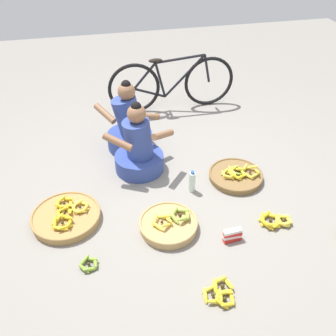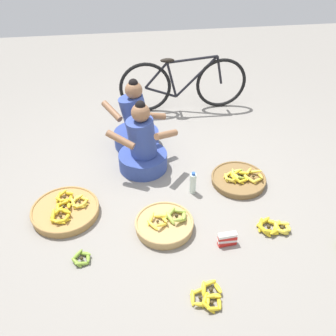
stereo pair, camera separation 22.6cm
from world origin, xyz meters
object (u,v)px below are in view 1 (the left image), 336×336
at_px(banana_basket_front_left, 169,224).
at_px(loose_bananas_near_bicycle, 89,264).
at_px(packet_carton_stack, 232,235).
at_px(vendor_woman_front, 139,149).
at_px(vendor_woman_behind, 129,127).
at_px(bicycle_leaning, 172,84).
at_px(loose_bananas_mid_right, 276,221).
at_px(water_bottle, 192,182).
at_px(loose_bananas_front_right, 221,293).
at_px(banana_basket_back_left, 66,216).
at_px(banana_basket_back_center, 236,175).

distance_m(banana_basket_front_left, loose_bananas_near_bicycle, 0.77).
height_order(loose_bananas_near_bicycle, packet_carton_stack, packet_carton_stack).
bearing_deg(vendor_woman_front, packet_carton_stack, -62.27).
relative_size(vendor_woman_behind, packet_carton_stack, 5.04).
bearing_deg(bicycle_leaning, loose_bananas_mid_right, -79.75).
bearing_deg(loose_bananas_near_bicycle, packet_carton_stack, 0.36).
distance_m(loose_bananas_mid_right, water_bottle, 0.87).
bearing_deg(loose_bananas_front_right, loose_bananas_mid_right, 38.89).
bearing_deg(banana_basket_back_left, banana_basket_back_center, 7.39).
bearing_deg(banana_basket_back_center, loose_bananas_near_bicycle, -153.05).
height_order(bicycle_leaning, banana_basket_back_left, bicycle_leaning).
bearing_deg(vendor_woman_front, water_bottle, -46.03).
xyz_separation_m(loose_bananas_front_right, water_bottle, (0.11, 1.19, 0.09)).
xyz_separation_m(vendor_woman_front, loose_bananas_near_bicycle, (-0.61, -1.18, -0.23)).
height_order(vendor_woman_behind, banana_basket_front_left, vendor_woman_behind).
distance_m(banana_basket_back_center, banana_basket_back_left, 1.75).
height_order(vendor_woman_front, banana_basket_back_center, vendor_woman_front).
relative_size(bicycle_leaning, water_bottle, 6.95).
bearing_deg(vendor_woman_behind, water_bottle, -61.86).
bearing_deg(loose_bananas_near_bicycle, loose_bananas_mid_right, 3.71).
xyz_separation_m(bicycle_leaning, banana_basket_back_left, (-1.43, -1.87, -0.31)).
bearing_deg(banana_basket_front_left, vendor_woman_front, 97.01).
xyz_separation_m(vendor_woman_behind, banana_basket_back_center, (0.99, -0.84, -0.23)).
xyz_separation_m(banana_basket_back_center, loose_bananas_near_bicycle, (-1.56, -0.79, -0.02)).
relative_size(loose_bananas_front_right, water_bottle, 1.12).
distance_m(banana_basket_back_left, loose_bananas_front_right, 1.54).
height_order(banana_basket_front_left, loose_bananas_near_bicycle, banana_basket_front_left).
height_order(vendor_woman_front, loose_bananas_near_bicycle, vendor_woman_front).
xyz_separation_m(banana_basket_back_left, packet_carton_stack, (1.39, -0.56, 0.01)).
height_order(loose_bananas_near_bicycle, loose_bananas_front_right, loose_bananas_front_right).
xyz_separation_m(banana_basket_back_center, banana_basket_back_left, (-1.73, -0.22, 0.00)).
bearing_deg(banana_basket_back_center, packet_carton_stack, -113.26).
height_order(vendor_woman_behind, water_bottle, vendor_woman_behind).
xyz_separation_m(banana_basket_front_left, loose_bananas_front_right, (0.23, -0.75, -0.02)).
height_order(loose_bananas_front_right, water_bottle, water_bottle).
height_order(banana_basket_front_left, packet_carton_stack, banana_basket_front_left).
height_order(loose_bananas_mid_right, loose_bananas_front_right, loose_bananas_mid_right).
relative_size(loose_bananas_near_bicycle, packet_carton_stack, 1.11).
distance_m(banana_basket_front_left, loose_bananas_mid_right, 0.97).
bearing_deg(vendor_woman_front, vendor_woman_behind, 94.93).
relative_size(vendor_woman_front, banana_basket_front_left, 1.53).
height_order(vendor_woman_front, loose_bananas_mid_right, vendor_woman_front).
bearing_deg(loose_bananas_front_right, vendor_woman_front, 101.58).
bearing_deg(vendor_woman_front, banana_basket_front_left, -82.99).
bearing_deg(bicycle_leaning, vendor_woman_behind, -130.53).
bearing_deg(water_bottle, vendor_woman_front, 133.97).
distance_m(vendor_woman_front, vendor_woman_behind, 0.45).
distance_m(vendor_woman_front, banana_basket_front_left, 0.95).
relative_size(vendor_woman_front, loose_bananas_near_bicycle, 4.37).
xyz_separation_m(vendor_woman_behind, loose_bananas_mid_right, (1.11, -1.52, -0.24)).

